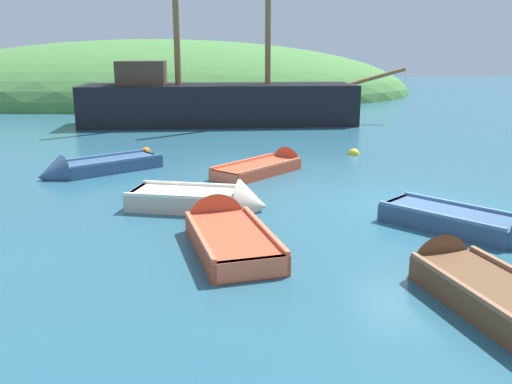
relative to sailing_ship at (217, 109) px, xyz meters
name	(u,v)px	position (x,y,z in m)	size (l,w,h in m)	color
ground_plane	(412,206)	(2.63, -15.13, -0.74)	(120.00, 120.00, 0.00)	#285B70
shore_hill	(160,96)	(-2.34, 17.69, -0.74)	(40.88, 24.30, 8.69)	#477F3D
sailing_ship	(217,109)	(0.00, 0.00, 0.00)	(15.77, 4.63, 11.64)	black
rowboat_far	(225,234)	(-1.93, -16.61, -0.62)	(1.51, 3.45, 1.20)	#C64C2D
rowboat_center	(92,169)	(-4.93, -10.15, -0.63)	(3.68, 2.72, 1.08)	#335175
rowboat_outer_right	(470,285)	(1.29, -19.59, -0.61)	(1.36, 3.18, 1.09)	brown
rowboat_near_dock	(476,228)	(2.93, -17.18, -0.62)	(2.78, 3.34, 1.07)	#335175
rowboat_outer_left	(270,168)	(0.25, -10.81, -0.65)	(3.43, 3.07, 1.07)	#C64C2D
rowboat_portside	(207,203)	(-2.03, -14.45, -0.60)	(3.32, 2.24, 1.16)	beige
buoy_yellow	(354,154)	(3.65, -8.83, -0.74)	(0.41, 0.41, 0.41)	yellow
buoy_orange	(146,152)	(-3.41, -6.98, -0.74)	(0.37, 0.37, 0.37)	orange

